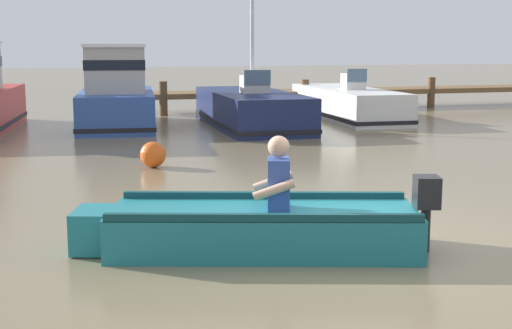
% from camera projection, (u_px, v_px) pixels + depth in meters
% --- Properties ---
extents(ground_plane, '(120.00, 120.00, 0.00)m').
position_uv_depth(ground_plane, '(362.00, 244.00, 7.63)').
color(ground_plane, '#7A6B4C').
extents(wooden_dock, '(14.26, 1.64, 1.05)m').
position_uv_depth(wooden_dock, '(361.00, 91.00, 23.86)').
color(wooden_dock, brown).
rests_on(wooden_dock, ground).
extents(rowboat_with_person, '(3.66, 2.00, 1.19)m').
position_uv_depth(rowboat_with_person, '(257.00, 227.00, 7.34)').
color(rowboat_with_person, '#1E727A').
rests_on(rowboat_with_person, ground).
extents(moored_boat_blue, '(2.45, 4.78, 2.10)m').
position_uv_depth(moored_boat_blue, '(117.00, 97.00, 18.24)').
color(moored_boat_blue, '#2D519E').
rests_on(moored_boat_blue, ground).
extents(moored_boat_navy, '(2.22, 5.48, 4.64)m').
position_uv_depth(moored_boat_navy, '(251.00, 110.00, 18.36)').
color(moored_boat_navy, '#19234C').
rests_on(moored_boat_navy, ground).
extents(moored_boat_white, '(2.03, 5.70, 1.43)m').
position_uv_depth(moored_boat_white, '(348.00, 104.00, 20.49)').
color(moored_boat_white, white).
rests_on(moored_boat_white, ground).
extents(mooring_buoy, '(0.45, 0.45, 0.45)m').
position_uv_depth(mooring_buoy, '(153.00, 155.00, 12.33)').
color(mooring_buoy, '#E55919').
rests_on(mooring_buoy, ground).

